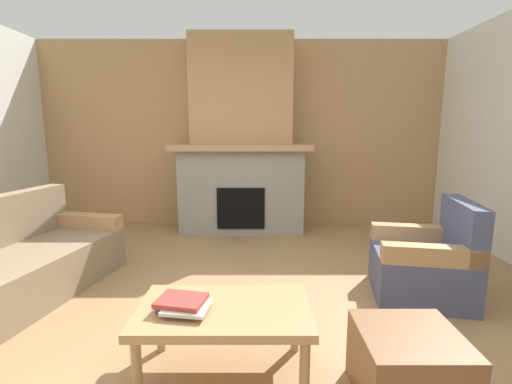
# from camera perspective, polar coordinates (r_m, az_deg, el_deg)

# --- Properties ---
(ground) EXTENTS (9.00, 9.00, 0.00)m
(ground) POSITION_cam_1_polar(r_m,az_deg,el_deg) (2.97, -4.28, -19.26)
(ground) COLOR #9E754C
(wall_back_wood_panel) EXTENTS (6.00, 0.12, 2.70)m
(wall_back_wood_panel) POSITION_cam_1_polar(r_m,az_deg,el_deg) (5.59, -2.24, 8.91)
(wall_back_wood_panel) COLOR tan
(wall_back_wood_panel) RESTS_ON ground
(fireplace) EXTENTS (1.90, 0.82, 2.70)m
(fireplace) POSITION_cam_1_polar(r_m,az_deg,el_deg) (5.23, -2.38, 6.79)
(fireplace) COLOR gray
(fireplace) RESTS_ON ground
(couch) EXTENTS (1.20, 1.94, 0.85)m
(couch) POSITION_cam_1_polar(r_m,az_deg,el_deg) (3.82, -33.31, -9.51)
(couch) COLOR #847056
(couch) RESTS_ON ground
(armchair) EXTENTS (0.88, 0.88, 0.85)m
(armchair) POSITION_cam_1_polar(r_m,az_deg,el_deg) (3.55, 24.78, -10.02)
(armchair) COLOR #474C6B
(armchair) RESTS_ON ground
(coffee_table) EXTENTS (1.00, 0.60, 0.43)m
(coffee_table) POSITION_cam_1_polar(r_m,az_deg,el_deg) (2.25, -5.08, -18.55)
(coffee_table) COLOR tan
(coffee_table) RESTS_ON ground
(ottoman) EXTENTS (0.52, 0.52, 0.40)m
(ottoman) POSITION_cam_1_polar(r_m,az_deg,el_deg) (2.29, 22.38, -23.89)
(ottoman) COLOR brown
(ottoman) RESTS_ON ground
(book_stack_near_edge) EXTENTS (0.32, 0.28, 0.07)m
(book_stack_near_edge) POSITION_cam_1_polar(r_m,az_deg,el_deg) (2.21, -11.35, -16.70)
(book_stack_near_edge) COLOR #7A3D84
(book_stack_near_edge) RESTS_ON coffee_table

